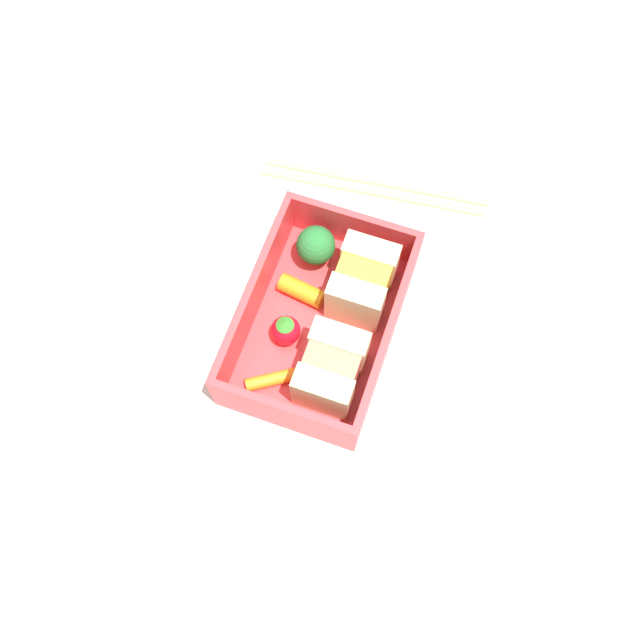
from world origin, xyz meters
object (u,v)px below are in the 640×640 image
(sandwich_left, at_px, (362,282))
(carrot_stick_left, at_px, (275,379))
(drinking_glass, at_px, (192,485))
(carrot_stick_far_left, at_px, (302,291))
(chopstick_pair, at_px, (377,187))
(strawberry_far_left, at_px, (286,330))
(sandwich_center_left, at_px, (331,369))
(broccoli_floret, at_px, (316,246))

(sandwich_left, height_order, carrot_stick_left, sandwich_left)
(sandwich_left, distance_m, drinking_glass, 0.21)
(carrot_stick_far_left, bearing_deg, drinking_glass, -5.71)
(chopstick_pair, bearing_deg, strawberry_far_left, -8.91)
(carrot_stick_left, bearing_deg, sandwich_center_left, 111.92)
(broccoli_floret, height_order, strawberry_far_left, broccoli_floret)
(broccoli_floret, bearing_deg, strawberry_far_left, 0.56)
(sandwich_center_left, xyz_separation_m, chopstick_pair, (-0.19, -0.02, -0.03))
(chopstick_pair, bearing_deg, carrot_stick_far_left, -11.86)
(sandwich_center_left, relative_size, drinking_glass, 0.67)
(broccoli_floret, xyz_separation_m, drinking_glass, (0.22, -0.02, 0.01))
(sandwich_center_left, relative_size, carrot_stick_far_left, 1.53)
(sandwich_center_left, height_order, drinking_glass, drinking_glass)
(sandwich_center_left, height_order, broccoli_floret, sandwich_center_left)
(sandwich_center_left, xyz_separation_m, drinking_glass, (0.12, -0.07, 0.01))
(carrot_stick_left, height_order, drinking_glass, drinking_glass)
(carrot_stick_left, bearing_deg, sandwich_left, 156.61)
(sandwich_left, height_order, chopstick_pair, sandwich_left)
(sandwich_left, xyz_separation_m, broccoli_floret, (-0.02, -0.05, -0.00))
(broccoli_floret, bearing_deg, carrot_stick_far_left, 0.19)
(sandwich_center_left, xyz_separation_m, carrot_stick_far_left, (-0.06, -0.05, -0.02))
(carrot_stick_far_left, distance_m, drinking_glass, 0.19)
(carrot_stick_far_left, height_order, chopstick_pair, carrot_stick_far_left)
(carrot_stick_far_left, relative_size, carrot_stick_left, 0.82)
(strawberry_far_left, distance_m, chopstick_pair, 0.17)
(carrot_stick_left, xyz_separation_m, chopstick_pair, (-0.21, 0.02, -0.01))
(sandwich_left, bearing_deg, sandwich_center_left, 0.00)
(carrot_stick_left, bearing_deg, chopstick_pair, 174.14)
(carrot_stick_left, distance_m, drinking_glass, 0.11)
(drinking_glass, bearing_deg, carrot_stick_left, 166.90)
(carrot_stick_left, relative_size, drinking_glass, 0.53)
(strawberry_far_left, height_order, chopstick_pair, strawberry_far_left)
(sandwich_center_left, relative_size, chopstick_pair, 0.28)
(carrot_stick_left, bearing_deg, strawberry_far_left, -172.71)
(sandwich_left, height_order, strawberry_far_left, sandwich_left)
(chopstick_pair, bearing_deg, carrot_stick_left, -5.86)
(broccoli_floret, relative_size, drinking_glass, 0.45)
(sandwich_center_left, distance_m, broccoli_floret, 0.11)
(sandwich_center_left, height_order, chopstick_pair, sandwich_center_left)
(sandwich_left, height_order, broccoli_floret, sandwich_left)
(broccoli_floret, relative_size, strawberry_far_left, 1.33)
(strawberry_far_left, xyz_separation_m, carrot_stick_left, (0.04, 0.01, -0.01))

